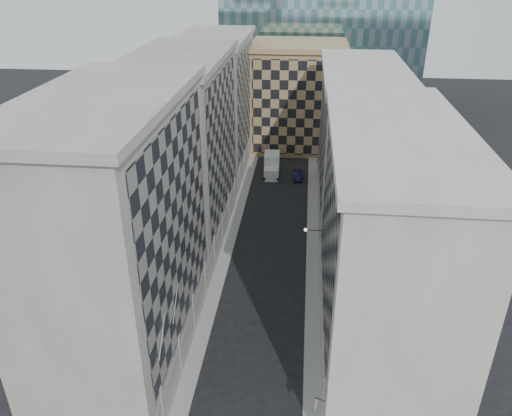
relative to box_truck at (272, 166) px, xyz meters
The scene contains 13 objects.
sidewalk_west 23.61m from the box_truck, 99.02° to the right, with size 1.50×100.00×0.15m, color gray.
sidewalk_east 24.30m from the box_truck, 73.71° to the right, with size 1.50×100.00×0.15m, color gray.
bldg_left_a 44.53m from the box_truck, 102.44° to the right, with size 10.80×22.80×23.70m.
bldg_left_b 24.41m from the box_truck, 114.70° to the right, with size 10.80×22.80×22.70m.
bldg_left_c 13.34m from the box_truck, 169.57° to the left, with size 10.80×22.80×21.70m.
bldg_right_a 41.22m from the box_truck, 72.01° to the right, with size 10.80×26.80×20.70m.
bldg_right_b 18.78m from the box_truck, 42.20° to the right, with size 10.80×28.80×19.70m.
tan_block 17.03m from the box_truck, 76.33° to the left, with size 16.80×14.80×18.80m.
flagpoles_left 47.93m from the box_truck, 95.25° to the right, with size 0.10×6.33×2.33m.
bracket_lamp 30.25m from the box_truck, 78.55° to the right, with size 1.98×0.36×0.36m.
box_truck is the anchor object (origin of this frame).
dark_car 4.66m from the box_truck, 19.11° to the right, with size 1.33×3.82×1.26m, color black.
shop_sign 50.82m from the box_truck, 82.11° to the right, with size 0.77×0.68×0.78m.
Camera 1 is at (3.66, -22.81, 32.55)m, focal length 35.00 mm.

